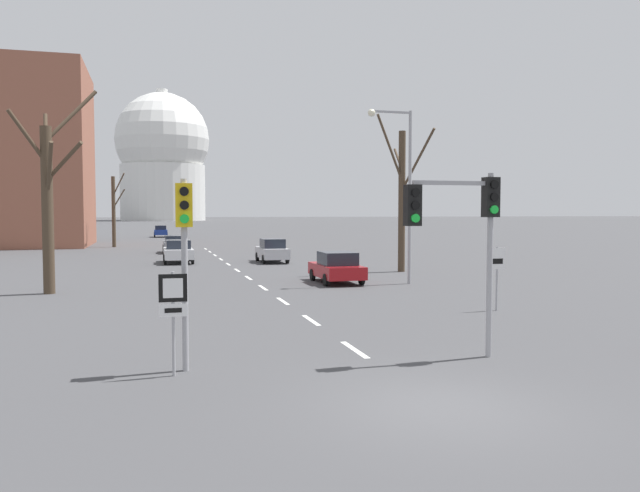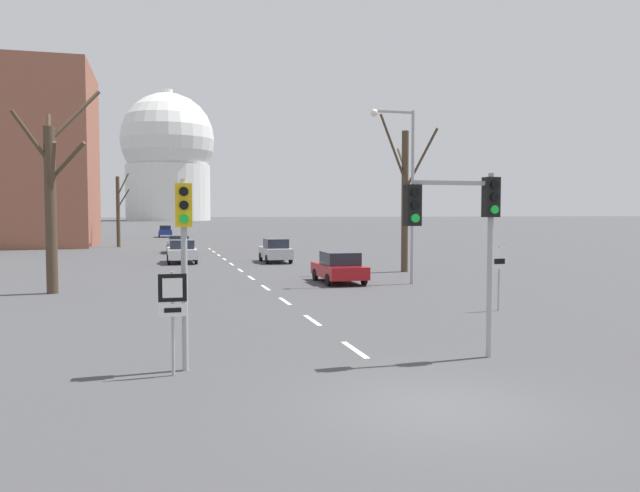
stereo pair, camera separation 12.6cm
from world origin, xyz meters
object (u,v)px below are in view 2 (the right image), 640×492
(traffic_signal_near_left, at_px, (184,237))
(sedan_mid_centre, at_px, (165,231))
(sedan_near_left, at_px, (275,250))
(sedan_far_left, at_px, (182,251))
(traffic_signal_near_right, at_px, (463,218))
(street_lamp_right, at_px, (405,178))
(sedan_far_right, at_px, (339,267))
(speed_limit_sign, at_px, (499,268))
(route_sign_post, at_px, (173,306))
(sedan_near_right, at_px, (179,244))

(traffic_signal_near_left, bearing_deg, sedan_mid_centre, 89.54)
(sedan_near_left, bearing_deg, sedan_far_left, 169.86)
(traffic_signal_near_right, xyz_separation_m, street_lamp_right, (4.65, 14.83, 1.79))
(sedan_far_right, bearing_deg, speed_limit_sign, -73.10)
(traffic_signal_near_right, relative_size, route_sign_post, 1.98)
(sedan_far_left, bearing_deg, speed_limit_sign, -67.38)
(traffic_signal_near_right, bearing_deg, traffic_signal_near_left, 174.89)
(route_sign_post, distance_m, sedan_mid_centre, 75.89)
(route_sign_post, xyz_separation_m, sedan_near_right, (1.53, 41.50, -0.75))
(sedan_mid_centre, height_order, sedan_far_right, sedan_mid_centre)
(traffic_signal_near_left, relative_size, speed_limit_sign, 1.85)
(sedan_far_right, bearing_deg, sedan_near_right, 105.24)
(sedan_near_left, relative_size, sedan_mid_centre, 0.99)
(traffic_signal_near_left, height_order, sedan_far_right, traffic_signal_near_left)
(traffic_signal_near_right, relative_size, street_lamp_right, 0.53)
(traffic_signal_near_left, height_order, sedan_near_left, traffic_signal_near_left)
(route_sign_post, relative_size, sedan_far_right, 0.56)
(sedan_mid_centre, relative_size, sedan_far_right, 1.06)
(speed_limit_sign, height_order, sedan_near_left, speed_limit_sign)
(traffic_signal_near_left, xyz_separation_m, sedan_far_left, (1.09, 30.00, -2.17))
(speed_limit_sign, distance_m, street_lamp_right, 9.29)
(traffic_signal_near_right, bearing_deg, street_lamp_right, 72.61)
(traffic_signal_near_left, height_order, sedan_mid_centre, traffic_signal_near_left)
(route_sign_post, distance_m, sedan_near_right, 41.53)
(route_sign_post, height_order, sedan_far_right, route_sign_post)
(street_lamp_right, distance_m, sedan_near_left, 15.67)
(route_sign_post, distance_m, sedan_far_left, 30.43)
(street_lamp_right, bearing_deg, sedan_far_left, 122.53)
(sedan_near_left, relative_size, sedan_near_right, 0.96)
(sedan_near_left, distance_m, sedan_near_right, 13.73)
(route_sign_post, distance_m, sedan_far_right, 18.12)
(sedan_mid_centre, xyz_separation_m, sedan_far_right, (7.60, -59.89, -0.06))
(street_lamp_right, bearing_deg, sedan_near_right, 110.19)
(traffic_signal_near_left, relative_size, sedan_near_right, 0.96)
(traffic_signal_near_right, height_order, sedan_near_left, traffic_signal_near_right)
(sedan_far_left, bearing_deg, sedan_near_left, -10.14)
(traffic_signal_near_right, xyz_separation_m, sedan_mid_centre, (-5.88, 76.07, -2.55))
(speed_limit_sign, relative_size, sedan_far_left, 0.53)
(traffic_signal_near_left, xyz_separation_m, sedan_mid_centre, (0.60, 75.49, -2.15))
(speed_limit_sign, bearing_deg, traffic_signal_near_right, -126.98)
(street_lamp_right, bearing_deg, sedan_far_right, 155.31)
(sedan_mid_centre, bearing_deg, route_sign_post, -90.66)
(sedan_mid_centre, bearing_deg, street_lamp_right, -80.25)
(sedan_near_right, bearing_deg, speed_limit_sign, -74.29)
(street_lamp_right, xyz_separation_m, sedan_far_left, (-10.04, 15.74, -4.35))
(traffic_signal_near_left, distance_m, sedan_mid_centre, 75.52)
(sedan_mid_centre, distance_m, sedan_far_left, 45.49)
(traffic_signal_near_right, xyz_separation_m, route_sign_post, (-6.75, 0.19, -1.86))
(street_lamp_right, xyz_separation_m, sedan_near_right, (-9.87, 26.85, -4.40))
(route_sign_post, xyz_separation_m, sedan_near_left, (7.74, 29.25, -0.70))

